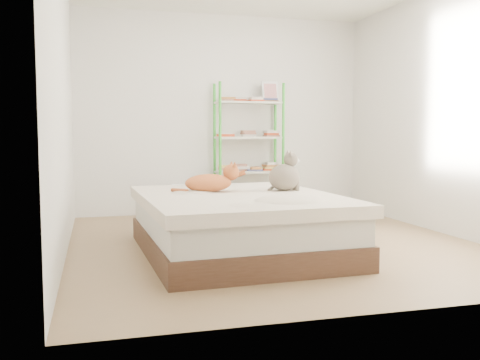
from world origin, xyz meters
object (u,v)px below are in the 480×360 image
object	(u,v)px
orange_cat	(208,181)
cardboard_box	(244,210)
white_bin	(185,201)
grey_cat	(284,171)
shelf_unit	(249,145)
bed	(238,224)

from	to	relation	value
orange_cat	cardboard_box	size ratio (longest dim) A/B	0.81
cardboard_box	white_bin	bearing A→B (deg)	132.26
grey_cat	cardboard_box	xyz separation A→B (m)	(-0.09, 1.08, -0.51)
grey_cat	shelf_unit	xyz separation A→B (m)	(0.25, 2.04, 0.20)
orange_cat	cardboard_box	distance (m)	1.25
bed	grey_cat	world-z (taller)	grey_cat
shelf_unit	white_bin	xyz separation A→B (m)	(-0.85, -0.03, -0.69)
grey_cat	orange_cat	bearing A→B (deg)	85.37
grey_cat	cardboard_box	bearing A→B (deg)	6.10
shelf_unit	cardboard_box	xyz separation A→B (m)	(-0.34, -0.96, -0.70)
orange_cat	white_bin	bearing A→B (deg)	82.37
grey_cat	cardboard_box	distance (m)	1.19
bed	cardboard_box	xyz separation A→B (m)	(0.40, 1.26, -0.06)
orange_cat	shelf_unit	world-z (taller)	shelf_unit
bed	white_bin	distance (m)	2.19
bed	shelf_unit	world-z (taller)	shelf_unit
orange_cat	cardboard_box	xyz separation A→B (m)	(0.62, 1.00, -0.43)
orange_cat	grey_cat	xyz separation A→B (m)	(0.71, -0.07, 0.08)
grey_cat	shelf_unit	bearing A→B (deg)	-5.68
bed	grey_cat	size ratio (longest dim) A/B	5.84
grey_cat	white_bin	bearing A→B (deg)	18.10
shelf_unit	cardboard_box	world-z (taller)	shelf_unit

